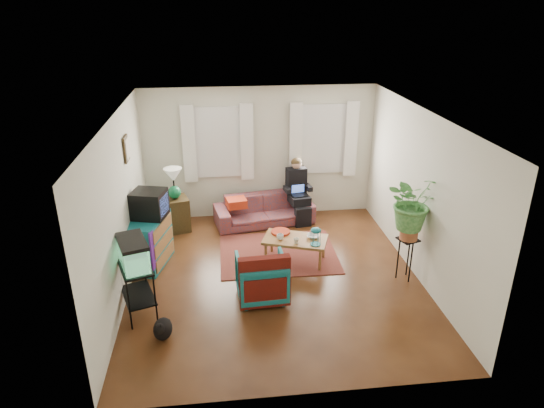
{
  "coord_description": "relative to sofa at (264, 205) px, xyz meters",
  "views": [
    {
      "loc": [
        -0.82,
        -6.6,
        4.09
      ],
      "look_at": [
        0.0,
        0.4,
        1.1
      ],
      "focal_mm": 32.0,
      "sensor_mm": 36.0,
      "label": 1
    }
  ],
  "objects": [
    {
      "name": "wall_right",
      "position": [
        2.21,
        -2.05,
        0.93
      ],
      "size": [
        0.01,
        5.0,
        2.6
      ],
      "primitive_type": "cube",
      "color": "silver",
      "rests_on": "floor"
    },
    {
      "name": "snack_tray",
      "position": [
        0.14,
        -1.35,
        0.08
      ],
      "size": [
        0.41,
        0.41,
        0.04
      ],
      "primitive_type": "cylinder",
      "rotation": [
        0.0,
        0.0,
        -0.35
      ],
      "color": "#B21414",
      "rests_on": "coffee_table"
    },
    {
      "name": "ceiling",
      "position": [
        -0.04,
        -2.05,
        2.23
      ],
      "size": [
        4.5,
        5.0,
        0.01
      ],
      "primitive_type": "cube",
      "color": "white",
      "rests_on": "wall_back"
    },
    {
      "name": "sofa",
      "position": [
        0.0,
        0.0,
        0.0
      ],
      "size": [
        2.0,
        1.06,
        0.74
      ],
      "primitive_type": "imported",
      "rotation": [
        0.0,
        0.0,
        0.17
      ],
      "color": "brown",
      "rests_on": "floor"
    },
    {
      "name": "cup_a",
      "position": [
        0.11,
        -1.58,
        0.1
      ],
      "size": [
        0.15,
        0.15,
        0.09
      ],
      "primitive_type": "imported",
      "rotation": [
        0.0,
        0.0,
        -0.35
      ],
      "color": "white",
      "rests_on": "coffee_table"
    },
    {
      "name": "window_right",
      "position": [
        1.21,
        0.43,
        1.18
      ],
      "size": [
        1.08,
        0.04,
        1.38
      ],
      "primitive_type": "cube",
      "color": "white",
      "rests_on": "wall_back"
    },
    {
      "name": "birdcage",
      "position": [
        0.65,
        -1.83,
        0.21
      ],
      "size": [
        0.22,
        0.22,
        0.3
      ],
      "primitive_type": null,
      "rotation": [
        0.0,
        0.0,
        -0.35
      ],
      "color": "#115B6B",
      "rests_on": "coffee_table"
    },
    {
      "name": "black_cat",
      "position": [
        -1.67,
        -3.36,
        -0.21
      ],
      "size": [
        0.3,
        0.41,
        0.32
      ],
      "primitive_type": "ellipsoid",
      "rotation": [
        0.0,
        0.0,
        -0.15
      ],
      "color": "black",
      "rests_on": "floor"
    },
    {
      "name": "cup_b",
      "position": [
        0.35,
        -1.75,
        0.1
      ],
      "size": [
        0.12,
        0.12,
        0.09
      ],
      "primitive_type": "imported",
      "rotation": [
        0.0,
        0.0,
        -0.35
      ],
      "color": "beige",
      "rests_on": "coffee_table"
    },
    {
      "name": "bowl",
      "position": [
        0.66,
        -1.58,
        0.08
      ],
      "size": [
        0.26,
        0.26,
        0.05
      ],
      "primitive_type": "imported",
      "rotation": [
        0.0,
        0.0,
        -0.35
      ],
      "color": "white",
      "rests_on": "coffee_table"
    },
    {
      "name": "armchair",
      "position": [
        -0.3,
        -2.57,
        -0.01
      ],
      "size": [
        0.75,
        0.7,
        0.72
      ],
      "primitive_type": "imported",
      "rotation": [
        0.0,
        0.0,
        3.2
      ],
      "color": "#125971",
      "rests_on": "floor"
    },
    {
      "name": "curtains_left",
      "position": [
        -0.84,
        0.35,
        1.18
      ],
      "size": [
        1.36,
        0.06,
        1.5
      ],
      "primitive_type": "cube",
      "color": "white",
      "rests_on": "wall_back"
    },
    {
      "name": "aquarium_stand",
      "position": [
        -2.04,
        -2.79,
        0.01
      ],
      "size": [
        0.59,
        0.78,
        0.77
      ],
      "primitive_type": "cube",
      "rotation": [
        0.0,
        0.0,
        0.33
      ],
      "color": "black",
      "rests_on": "floor"
    },
    {
      "name": "table_lamp",
      "position": [
        -1.69,
        -0.12,
        0.56
      ],
      "size": [
        0.42,
        0.42,
        0.6
      ],
      "primitive_type": null,
      "rotation": [
        0.0,
        0.0,
        0.28
      ],
      "color": "white",
      "rests_on": "side_table"
    },
    {
      "name": "potted_plant",
      "position": [
        1.99,
        -2.31,
        0.81
      ],
      "size": [
        0.98,
        0.91,
        0.89
      ],
      "primitive_type": "imported",
      "rotation": [
        0.0,
        0.0,
        0.34
      ],
      "color": "#599947",
      "rests_on": "plant_stand"
    },
    {
      "name": "side_table",
      "position": [
        -1.69,
        -0.12,
        -0.05
      ],
      "size": [
        0.55,
        0.55,
        0.65
      ],
      "primitive_type": "cube",
      "rotation": [
        0.0,
        0.0,
        0.28
      ],
      "color": "#381E15",
      "rests_on": "floor"
    },
    {
      "name": "serape_throw",
      "position": [
        -0.28,
        -2.85,
        0.14
      ],
      "size": [
        0.74,
        0.21,
        0.6
      ],
      "primitive_type": "cube",
      "rotation": [
        0.0,
        0.0,
        0.06
      ],
      "color": "#9E0A0A",
      "rests_on": "armchair"
    },
    {
      "name": "dresser",
      "position": [
        -2.03,
        -1.39,
        0.04
      ],
      "size": [
        0.68,
        1.01,
        0.83
      ],
      "primitive_type": "cube",
      "rotation": [
        0.0,
        0.0,
        -0.26
      ],
      "color": "#125871",
      "rests_on": "floor"
    },
    {
      "name": "aquarium",
      "position": [
        -2.04,
        -2.79,
        0.6
      ],
      "size": [
        0.53,
        0.71,
        0.41
      ],
      "primitive_type": "cube",
      "rotation": [
        0.0,
        0.0,
        0.33
      ],
      "color": "#7FD899",
      "rests_on": "aquarium_stand"
    },
    {
      "name": "seated_person",
      "position": [
        0.68,
        0.12,
        0.19
      ],
      "size": [
        0.57,
        0.66,
        1.13
      ],
      "primitive_type": null,
      "rotation": [
        0.0,
        0.0,
        0.17
      ],
      "color": "black",
      "rests_on": "sofa"
    },
    {
      "name": "picture_frame",
      "position": [
        -2.25,
        -1.2,
        1.58
      ],
      "size": [
        0.04,
        0.32,
        0.4
      ],
      "primitive_type": "cube",
      "color": "#3D2616",
      "rests_on": "wall_left"
    },
    {
      "name": "window_left",
      "position": [
        -0.84,
        0.43,
        1.18
      ],
      "size": [
        1.08,
        0.04,
        1.38
      ],
      "primitive_type": "cube",
      "color": "white",
      "rests_on": "wall_back"
    },
    {
      "name": "wall_back",
      "position": [
        -0.04,
        0.45,
        0.93
      ],
      "size": [
        4.5,
        0.01,
        2.6
      ],
      "primitive_type": "cube",
      "color": "silver",
      "rests_on": "floor"
    },
    {
      "name": "wall_front",
      "position": [
        -0.04,
        -4.55,
        0.93
      ],
      "size": [
        4.5,
        0.01,
        2.6
      ],
      "primitive_type": "cube",
      "color": "silver",
      "rests_on": "floor"
    },
    {
      "name": "wall_left",
      "position": [
        -2.29,
        -2.05,
        0.93
      ],
      "size": [
        0.01,
        5.0,
        2.6
      ],
      "primitive_type": "cube",
      "color": "silver",
      "rests_on": "floor"
    },
    {
      "name": "crt_tv",
      "position": [
        -1.99,
        -1.31,
        0.68
      ],
      "size": [
        0.61,
        0.58,
        0.44
      ],
      "primitive_type": "cube",
      "rotation": [
        0.0,
        0.0,
        -0.26
      ],
      "color": "black",
      "rests_on": "dresser"
    },
    {
      "name": "coffee_table",
      "position": [
        0.36,
        -1.57,
        -0.16
      ],
      "size": [
        1.17,
        0.89,
        0.43
      ],
      "primitive_type": "cube",
      "rotation": [
        0.0,
        0.0,
        -0.35
      ],
      "color": "brown",
      "rests_on": "floor"
    },
    {
      "name": "area_rug",
      "position": [
        0.11,
        -1.29,
        -0.36
      ],
      "size": [
        2.02,
        1.62,
        0.01
      ],
      "primitive_type": "cube",
      "rotation": [
        0.0,
        0.0,
        -0.01
      ],
      "color": "brown",
      "rests_on": "floor"
    },
    {
      "name": "plant_stand",
      "position": [
        1.99,
        -2.31,
        -0.02
      ],
      "size": [
        0.38,
        0.38,
        0.7
      ],
      "primitive_type": "cube",
      "rotation": [
        0.0,
        0.0,
        0.34
      ],
      "color": "black",
      "rests_on": "floor"
    },
    {
      "name": "floor",
      "position": [
        -0.04,
        -2.05,
        -0.37
      ],
      "size": [
        4.5,
        5.0,
        0.01
      ],
      "primitive_type": "cube",
      "color": "#4F2B14",
      "rests_on": "ground"
    },
    {
      "name": "curtains_right",
      "position": [
        1.21,
        0.35,
        1.18
      ],
      "size": [
        1.36,
        0.06,
        1.5
      ],
      "primitive_type": "cube",
      "color": "white",
      "rests_on": "wall_back"
    }
  ]
}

